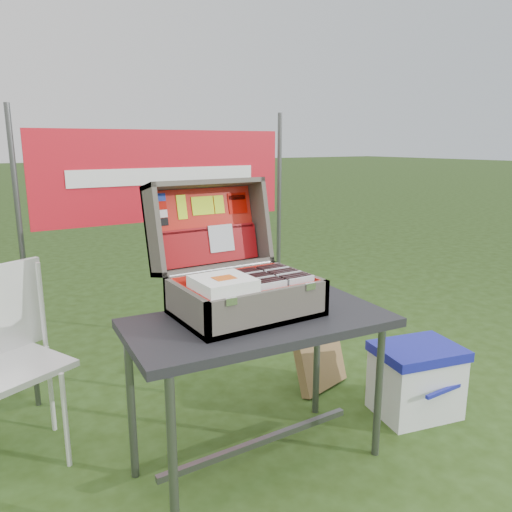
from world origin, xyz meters
TOP-DOWN VIEW (x-y plane):
  - ground at (0.00, 0.00)m, footprint 80.00×80.00m
  - table at (-0.05, -0.06)m, footprint 1.22×0.69m
  - table_top at (-0.05, -0.06)m, footprint 1.22×0.69m
  - table_leg_fl at (-0.58, -0.29)m, footprint 0.04×0.04m
  - table_leg_fr at (0.48, -0.29)m, footprint 0.04×0.04m
  - table_leg_bl at (-0.58, 0.18)m, footprint 0.04×0.04m
  - table_leg_br at (0.48, 0.18)m, footprint 0.04×0.04m
  - table_brace at (-0.05, -0.06)m, footprint 1.03×0.03m
  - suitcase at (-0.07, 0.09)m, footprint 0.61×0.60m
  - suitcase_base_bottom at (-0.07, 0.03)m, footprint 0.61×0.44m
  - suitcase_base_wall_front at (-0.07, -0.18)m, footprint 0.61×0.02m
  - suitcase_base_wall_back at (-0.07, 0.24)m, footprint 0.61×0.02m
  - suitcase_base_wall_left at (-0.37, 0.03)m, footprint 0.02×0.44m
  - suitcase_base_wall_right at (0.22, 0.03)m, footprint 0.02×0.44m
  - suitcase_liner_floor at (-0.07, 0.03)m, footprint 0.57×0.39m
  - suitcase_latch_left at (-0.27, -0.19)m, footprint 0.05×0.01m
  - suitcase_latch_right at (0.13, -0.19)m, footprint 0.05×0.01m
  - suitcase_hinge at (-0.07, 0.25)m, footprint 0.55×0.02m
  - suitcase_lid_back at (-0.07, 0.45)m, footprint 0.61×0.12m
  - suitcase_lid_rim_far at (-0.07, 0.42)m, footprint 0.61×0.17m
  - suitcase_lid_rim_near at (-0.07, 0.33)m, footprint 0.61×0.17m
  - suitcase_lid_rim_left at (-0.37, 0.38)m, footprint 0.02×0.26m
  - suitcase_lid_rim_right at (0.22, 0.38)m, footprint 0.02×0.26m
  - suitcase_lid_liner at (-0.07, 0.43)m, footprint 0.56×0.09m
  - suitcase_liner_wall_front at (-0.07, -0.16)m, footprint 0.57×0.01m
  - suitcase_liner_wall_back at (-0.07, 0.22)m, footprint 0.57×0.01m
  - suitcase_liner_wall_left at (-0.35, 0.03)m, footprint 0.01×0.39m
  - suitcase_liner_wall_right at (0.21, 0.03)m, footprint 0.01×0.39m
  - suitcase_lid_pocket at (-0.07, 0.39)m, footprint 0.55×0.07m
  - suitcase_pocket_edge at (-0.07, 0.40)m, footprint 0.54×0.02m
  - suitcase_pocket_cd at (-0.01, 0.38)m, footprint 0.14×0.04m
  - lid_sticker_cc_a at (-0.30, 0.46)m, footprint 0.06×0.01m
  - lid_sticker_cc_b at (-0.30, 0.45)m, footprint 0.06×0.01m
  - lid_sticker_cc_c at (-0.30, 0.44)m, footprint 0.06×0.01m
  - lid_sticker_cc_d at (-0.30, 0.43)m, footprint 0.06×0.01m
  - lid_card_neon_tall at (-0.19, 0.45)m, footprint 0.05×0.03m
  - lid_card_neon_main at (-0.07, 0.45)m, footprint 0.12×0.02m
  - lid_card_neon_small at (0.02, 0.45)m, footprint 0.05×0.02m
  - lid_sticker_band at (0.13, 0.45)m, footprint 0.11×0.03m
  - lid_sticker_band_bar at (0.13, 0.45)m, footprint 0.10×0.01m
  - cd_left_0 at (-0.03, -0.14)m, footprint 0.14×0.01m
  - cd_left_1 at (-0.03, -0.12)m, footprint 0.14×0.01m
  - cd_left_2 at (-0.03, -0.09)m, footprint 0.14×0.01m
  - cd_left_3 at (-0.03, -0.07)m, footprint 0.14×0.01m
  - cd_left_4 at (-0.03, -0.04)m, footprint 0.14×0.01m
  - cd_left_5 at (-0.03, -0.02)m, footprint 0.14×0.01m
  - cd_left_6 at (-0.03, 0.01)m, footprint 0.14×0.01m
  - cd_left_7 at (-0.03, 0.03)m, footprint 0.14×0.01m
  - cd_left_8 at (-0.03, 0.05)m, footprint 0.14×0.01m
  - cd_left_9 at (-0.03, 0.08)m, footprint 0.14×0.01m
  - cd_left_10 at (-0.03, 0.10)m, footprint 0.14×0.01m
  - cd_left_11 at (-0.03, 0.13)m, footprint 0.14×0.01m
  - cd_right_0 at (0.11, -0.14)m, footprint 0.14×0.01m
  - cd_right_1 at (0.11, -0.12)m, footprint 0.14×0.01m
  - cd_right_2 at (0.11, -0.09)m, footprint 0.14×0.01m
  - cd_right_3 at (0.11, -0.07)m, footprint 0.14×0.01m
  - cd_right_4 at (0.11, -0.04)m, footprint 0.14×0.01m
  - cd_right_5 at (0.11, -0.02)m, footprint 0.14×0.01m
  - cd_right_6 at (0.11, 0.01)m, footprint 0.14×0.01m
  - cd_right_7 at (0.11, 0.03)m, footprint 0.14×0.01m
  - cd_right_8 at (0.11, 0.05)m, footprint 0.14×0.01m
  - cd_right_9 at (0.11, 0.08)m, footprint 0.14×0.01m
  - cd_right_10 at (0.11, 0.10)m, footprint 0.14×0.01m
  - cd_right_11 at (0.11, 0.13)m, footprint 0.14×0.01m
  - songbook_0 at (-0.23, -0.05)m, footprint 0.23×0.23m
  - songbook_1 at (-0.23, -0.05)m, footprint 0.23×0.23m
  - songbook_2 at (-0.23, -0.05)m, footprint 0.23×0.23m
  - songbook_3 at (-0.23, -0.05)m, footprint 0.23×0.23m
  - songbook_4 at (-0.23, -0.05)m, footprint 0.23×0.23m
  - songbook_5 at (-0.23, -0.05)m, footprint 0.23×0.23m
  - songbook_6 at (-0.23, -0.05)m, footprint 0.23×0.23m
  - songbook_7 at (-0.23, -0.05)m, footprint 0.23×0.23m
  - songbook_8 at (-0.23, -0.05)m, footprint 0.23×0.23m
  - songbook_9 at (-0.23, -0.05)m, footprint 0.23×0.23m
  - songbook_graphic at (-0.23, -0.06)m, footprint 0.09×0.07m
  - cooler at (0.94, -0.13)m, footprint 0.52×0.44m
  - cooler_body at (0.94, -0.13)m, footprint 0.50×0.41m
  - cooler_lid at (0.94, -0.13)m, footprint 0.52×0.44m
  - cooler_handle at (0.94, -0.31)m, footprint 0.27×0.02m
  - chair at (-1.00, 0.60)m, footprint 0.57×0.60m
  - chair_seat at (-1.00, 0.60)m, footprint 0.56×0.56m
  - chair_backrest at (-1.00, 0.80)m, footprint 0.40×0.20m
  - chair_leg_fr at (-0.82, 0.42)m, footprint 0.02×0.02m
  - chair_leg_br at (-0.82, 0.78)m, footprint 0.02×0.02m
  - chair_upright_right at (-0.82, 0.80)m, footprint 0.02×0.02m
  - cardboard_box at (0.68, 0.41)m, footprint 0.41×0.25m
  - banner_post_left at (-0.85, 1.10)m, footprint 0.03×0.03m
  - banner_post_right at (0.85, 1.10)m, footprint 0.03×0.03m
  - banner at (0.00, 1.09)m, footprint 1.60×0.02m
  - banner_text at (0.00, 1.08)m, footprint 1.20×0.00m

SIDE VIEW (x-z plane):
  - ground at x=0.00m, z-range 0.00..0.00m
  - table_brace at x=-0.05m, z-range 0.10..0.14m
  - cooler_body at x=0.94m, z-range 0.00..0.35m
  - cooler at x=0.94m, z-range 0.00..0.40m
  - cardboard_box at x=0.68m, z-range 0.00..0.41m
  - cooler_handle at x=0.94m, z-range 0.21..0.23m
  - chair_leg_fr at x=-0.82m, z-range 0.00..0.47m
  - chair_leg_br at x=-0.82m, z-range 0.00..0.47m
  - table_leg_fl at x=-0.58m, z-range 0.00..0.70m
  - table_leg_fr at x=0.48m, z-range 0.00..0.70m
  - table_leg_bl at x=-0.58m, z-range 0.00..0.70m
  - table_leg_br at x=0.48m, z-range 0.00..0.70m
  - table at x=-0.05m, z-range 0.00..0.74m
  - cooler_lid at x=0.94m, z-range 0.35..0.40m
  - chair at x=-1.00m, z-range 0.00..0.93m
  - chair_seat at x=-1.00m, z-range 0.46..0.49m
  - chair_upright_right at x=-0.82m, z-range 0.47..0.92m
  - chair_backrest at x=-1.00m, z-range 0.48..0.93m
  - table_top at x=-0.05m, z-range 0.70..0.74m
  - suitcase_base_bottom at x=-0.07m, z-range 0.74..0.76m
  - suitcase_liner_floor at x=-0.07m, z-range 0.76..0.77m
  - suitcase_base_wall_front at x=-0.07m, z-range 0.74..0.90m
  - suitcase_base_wall_back at x=-0.07m, z-range 0.74..0.90m
  - suitcase_base_wall_left at x=-0.37m, z-range 0.74..0.90m
  - suitcase_base_wall_right at x=0.22m, z-range 0.74..0.90m
  - suitcase_liner_wall_front at x=-0.07m, z-range 0.76..0.90m
  - suitcase_liner_wall_back at x=-0.07m, z-range 0.76..0.90m
  - suitcase_liner_wall_left at x=-0.35m, z-range 0.76..0.90m
  - suitcase_liner_wall_right at x=0.21m, z-range 0.76..0.90m
  - cd_left_0 at x=-0.03m, z-range 0.77..0.92m
  - cd_left_1 at x=-0.03m, z-range 0.77..0.92m
  - cd_left_2 at x=-0.03m, z-range 0.77..0.92m
  - cd_left_3 at x=-0.03m, z-range 0.77..0.92m
  - cd_left_4 at x=-0.03m, z-range 0.77..0.92m
  - cd_left_5 at x=-0.03m, z-range 0.77..0.92m
  - cd_left_6 at x=-0.03m, z-range 0.77..0.92m
  - cd_left_7 at x=-0.03m, z-range 0.77..0.92m
  - cd_left_8 at x=-0.03m, z-range 0.77..0.92m
  - cd_left_9 at x=-0.03m, z-range 0.77..0.92m
  - cd_left_10 at x=-0.03m, z-range 0.77..0.92m
  - cd_left_11 at x=-0.03m, z-range 0.77..0.92m
  - cd_right_0 at x=0.11m, z-range 0.77..0.92m
  - cd_right_1 at x=0.11m, z-range 0.77..0.92m
  - cd_right_2 at x=0.11m, z-range 0.77..0.92m
  - cd_right_3 at x=0.11m, z-range 0.77..0.92m
  - cd_right_4 at x=0.11m, z-range 0.77..0.92m
  - cd_right_5 at x=0.11m, z-range 0.77..0.92m
  - cd_right_6 at x=0.11m, z-range 0.77..0.92m
  - cd_right_7 at x=0.11m, z-range 0.77..0.92m
  - cd_right_8 at x=0.11m, z-range 0.77..0.92m
  - cd_right_9 at x=0.11m, z-range 0.77..0.92m
  - cd_right_10 at x=0.11m, z-range 0.77..0.92m
  - cd_right_11 at x=0.11m, z-range 0.77..0.92m
  - banner_post_left at x=-0.85m, z-range 0.00..1.70m
  - banner_post_right at x=0.85m, z-range 0.00..1.70m
  - suitcase_latch_left at x=-0.27m, z-range 0.87..0.90m
  - suitcase_latch_right at x=0.13m, z-range 0.87..0.90m
  - suitcase_lid_rim_near at x=-0.07m, z-range 0.86..0.92m
  - suitcase_hinge at x=-0.07m, z-range 0.89..0.91m
  - songbook_0 at x=-0.23m, z-range 0.90..0.90m
  - songbook_1 at x=-0.23m, z-range 0.90..0.91m
  - songbook_2 at x=-0.23m, z-range 0.91..0.91m
  - songbook_3 at x=-0.23m, z-range 0.91..0.92m
  - songbook_4 at x=-0.23m, z-range 0.92..0.92m
  - songbook_5 at x=-0.23m, z-range 0.92..0.93m
  - songbook_6 at x=-0.23m, z-range 0.93..0.93m
  - songbook_7 at x=-0.23m, z-range 0.93..0.94m
  - songbook_8 at x=-0.23m, z-range 0.94..0.94m
  - songbook_9 at x=-0.23m, z-range 0.94..0.95m
  - songbook_graphic at x=-0.23m, z-range 0.95..0.95m
  - suitcase_lid_pocket at x=-0.07m, z-range 0.90..1.08m
  - suitcase at x=-0.07m, z-range 0.74..1.31m
  - suitcase_pocket_cd at x=-0.01m, z-range 0.96..1.09m
  - suitcase_pocket_edge at x=-0.07m, z-range 1.06..1.09m
  - suitcase_lid_back at x=-0.07m, z-range 0.86..1.30m
  - suitcase_lid_liner at x=-0.07m, z-range 0.89..1.27m
  - suitcase_lid_rim_left at x=-0.37m, z-range 0.86..1.33m
  - suitcase_lid_rim_right at x=0.22m, z-range 0.86..1.33m
  - lid_sticker_cc_d at x=-0.30m, z-range 1.11..1.14m
  - lid_sticker_cc_c at x=-0.30m, z-range 1.15..1.18m
  - lid_card_neon_tall at x=-0.19m, z-range 1.13..1.25m
  - lid_card_neon_main at x=-0.07m, z-range 1.14..1.23m
  - lid_card_neon_small at x=0.02m, z-range 1.14..1.23m
  - lid_sticker_band at x=0.13m, z-range 1.13..1.24m
  - lid_sticker_cc_b at x=-0.30m, z-range 1.18..1.22m
  - lid_sticker_band_bar at x=0.13m, z-range 1.21..1.23m
  - lid_sticker_cc_a at x=-0.30m, z-range 1.22..1.26m
  - suitcase_lid_rim_far at x=-0.07m, z-range 1.27..1.33m
  - banner at x=0.00m, z-range 1.02..1.58m
  - banner_text at x=0.00m, z-range 1.25..1.35m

